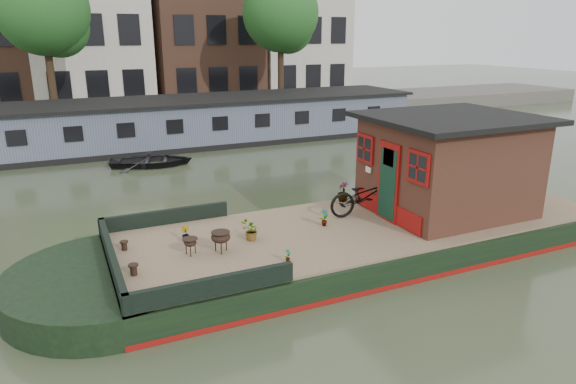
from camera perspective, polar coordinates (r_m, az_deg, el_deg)
name	(u,v)px	position (r m, az deg, el deg)	size (l,w,h in m)	color
ground	(370,247)	(12.68, 9.11, -6.08)	(120.00, 120.00, 0.00)	#303B25
houseboat_hull	(322,246)	(11.93, 3.79, -5.99)	(14.01, 4.02, 0.60)	black
houseboat_deck	(371,223)	(12.45, 9.25, -3.44)	(11.80, 3.80, 0.05)	#816B4F
bow_bulwark	(157,251)	(10.59, -14.38, -6.37)	(3.00, 4.00, 0.35)	black
cabin	(448,163)	(13.39, 17.35, 3.08)	(4.00, 3.50, 2.42)	#331C13
bicycle	(365,196)	(12.78, 8.58, -0.41)	(0.65, 1.87, 0.98)	black
potted_plant_a	(324,217)	(12.00, 4.04, -2.81)	(0.23, 0.15, 0.43)	maroon
potted_plant_b	(185,234)	(11.31, -11.36, -4.58)	(0.20, 0.16, 0.36)	brown
potted_plant_c	(251,231)	(11.18, -4.13, -4.30)	(0.41, 0.35, 0.45)	#9F432E
potted_plant_d	(343,192)	(13.81, 6.12, 0.05)	(0.30, 0.30, 0.53)	brown
potted_plant_e	(288,255)	(10.15, -0.02, -7.06)	(0.15, 0.10, 0.29)	#993B2D
brazier_front	(190,246)	(10.65, -10.78, -5.96)	(0.33, 0.33, 0.36)	black
brazier_rear	(221,242)	(10.66, -7.47, -5.51)	(0.41, 0.41, 0.44)	black
bollard_port	(124,246)	(11.24, -17.73, -5.69)	(0.17, 0.17, 0.20)	black
bollard_stbd	(134,270)	(10.07, -16.78, -8.27)	(0.19, 0.19, 0.22)	black
dinghy	(151,157)	(20.83, -14.94, 3.73)	(2.25, 3.15, 0.65)	black
far_houseboat	(208,122)	(24.85, -8.91, 7.72)	(20.40, 4.40, 2.11)	#51596C
quay	(177,114)	(31.17, -12.19, 8.46)	(60.00, 6.00, 0.90)	#47443F
tree_left	(46,14)	(28.72, -25.29, 17.48)	(4.40, 4.40, 7.40)	#332316
tree_right	(282,17)	(31.41, -0.64, 18.86)	(4.40, 4.40, 7.40)	#332316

